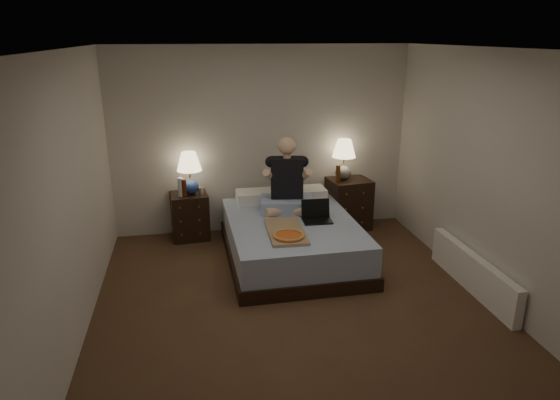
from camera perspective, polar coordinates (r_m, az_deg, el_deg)
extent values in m
cube|color=brown|center=(5.14, 1.88, -12.21)|extent=(4.00, 4.50, 0.00)
cube|color=white|center=(4.42, 2.23, 16.89)|extent=(4.00, 4.50, 0.00)
cube|color=silver|center=(6.77, -2.10, 6.78)|extent=(4.00, 0.00, 2.50)
cube|color=silver|center=(2.66, 12.84, -13.09)|extent=(4.00, 0.00, 2.50)
cube|color=silver|center=(4.64, -22.85, -0.21)|extent=(0.00, 4.50, 2.50)
cube|color=silver|center=(5.41, 23.21, 2.27)|extent=(0.00, 4.50, 2.50)
cube|color=#5779AE|center=(6.07, 1.37, -4.56)|extent=(1.52, 2.01, 0.50)
cube|color=black|center=(6.77, -10.25, -1.80)|extent=(0.51, 0.47, 0.62)
cube|color=black|center=(7.07, 7.82, -0.40)|extent=(0.60, 0.55, 0.71)
cylinder|color=white|center=(6.55, -11.28, 1.46)|extent=(0.07, 0.07, 0.25)
cylinder|color=beige|center=(6.60, -9.04, 1.02)|extent=(0.07, 0.07, 0.10)
cylinder|color=#551F0C|center=(6.54, -10.89, 1.34)|extent=(0.06, 0.06, 0.23)
cylinder|color=#5F310D|center=(6.80, 6.65, 3.01)|extent=(0.06, 0.06, 0.23)
cube|color=white|center=(5.75, 21.16, -7.76)|extent=(0.10, 1.60, 0.40)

